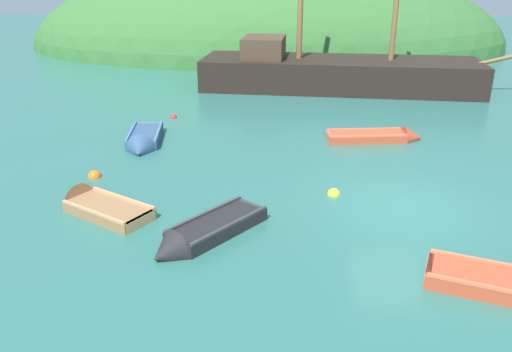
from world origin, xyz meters
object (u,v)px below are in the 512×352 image
(rowboat_far, at_px, (144,142))
(buoy_red, at_px, (174,118))
(rowboat_portside, at_px, (96,207))
(buoy_orange, at_px, (95,177))
(rowboat_outer_left, at_px, (380,138))
(sailing_ship, at_px, (336,78))
(buoy_yellow, at_px, (333,195))
(rowboat_near_dock, at_px, (203,235))

(rowboat_far, height_order, buoy_red, rowboat_far)
(rowboat_far, distance_m, rowboat_portside, 5.65)
(buoy_orange, height_order, buoy_red, buoy_orange)
(rowboat_outer_left, relative_size, rowboat_portside, 1.18)
(rowboat_far, bearing_deg, sailing_ship, 133.65)
(buoy_orange, bearing_deg, buoy_yellow, -6.96)
(rowboat_near_dock, bearing_deg, buoy_red, -126.44)
(rowboat_far, xyz_separation_m, buoy_orange, (-0.74, -3.26, -0.12))
(buoy_yellow, distance_m, buoy_red, 10.27)
(rowboat_near_dock, distance_m, rowboat_outer_left, 9.91)
(buoy_orange, bearing_deg, rowboat_portside, -69.55)
(rowboat_outer_left, distance_m, rowboat_portside, 11.13)
(sailing_ship, relative_size, rowboat_portside, 5.47)
(rowboat_far, bearing_deg, rowboat_outer_left, 88.91)
(sailing_ship, height_order, rowboat_portside, sailing_ship)
(buoy_yellow, bearing_deg, buoy_red, 129.32)
(sailing_ship, height_order, rowboat_near_dock, sailing_ship)
(rowboat_outer_left, relative_size, buoy_red, 12.14)
(sailing_ship, distance_m, rowboat_near_dock, 17.76)
(rowboat_far, bearing_deg, buoy_orange, -20.25)
(buoy_yellow, bearing_deg, rowboat_portside, -167.76)
(rowboat_portside, bearing_deg, rowboat_near_dock, -173.91)
(rowboat_portside, relative_size, buoy_yellow, 8.27)
(sailing_ship, relative_size, buoy_yellow, 45.22)
(rowboat_portside, bearing_deg, buoy_yellow, -137.47)
(rowboat_outer_left, bearing_deg, buoy_yellow, -119.90)
(rowboat_far, height_order, buoy_yellow, rowboat_far)
(sailing_ship, height_order, rowboat_far, sailing_ship)
(sailing_ship, bearing_deg, rowboat_near_dock, -100.83)
(buoy_yellow, bearing_deg, rowboat_near_dock, -139.99)
(rowboat_far, distance_m, buoy_red, 3.77)
(sailing_ship, bearing_deg, rowboat_portside, -112.36)
(sailing_ship, bearing_deg, rowboat_far, -124.39)
(rowboat_outer_left, bearing_deg, buoy_orange, -163.35)
(sailing_ship, xyz_separation_m, rowboat_near_dock, (-4.69, -17.13, -0.47))
(sailing_ship, relative_size, buoy_red, 56.45)
(buoy_yellow, xyz_separation_m, buoy_orange, (-7.60, 0.93, 0.00))
(sailing_ship, bearing_deg, rowboat_outer_left, -79.25)
(rowboat_outer_left, bearing_deg, buoy_red, 155.65)
(rowboat_far, bearing_deg, buoy_yellow, 51.10)
(rowboat_near_dock, height_order, buoy_yellow, rowboat_near_dock)
(buoy_red, bearing_deg, rowboat_outer_left, -17.44)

